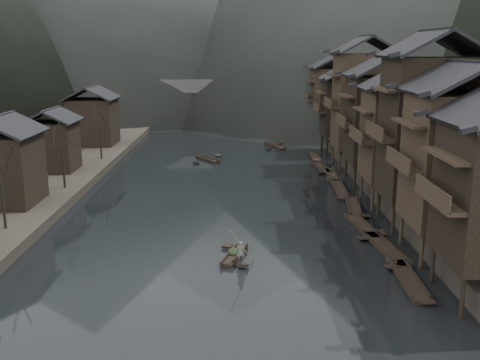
{
  "coord_description": "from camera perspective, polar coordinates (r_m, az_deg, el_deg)",
  "views": [
    {
      "loc": [
        1.29,
        -38.45,
        15.16
      ],
      "look_at": [
        1.53,
        12.69,
        2.5
      ],
      "focal_mm": 40.0,
      "sensor_mm": 36.0,
      "label": 1
    }
  ],
  "objects": [
    {
      "name": "bare_trees",
      "position": [
        48.83,
        -22.28,
        2.48
      ],
      "size": [
        3.97,
        44.33,
        7.93
      ],
      "color": "black",
      "rests_on": "left_bank"
    },
    {
      "name": "boatman",
      "position": [
        38.27,
        0.1,
        -7.4
      ],
      "size": [
        0.6,
        0.4,
        1.65
      ],
      "primitive_type": "imported",
      "rotation": [
        0.0,
        0.0,
        3.15
      ],
      "color": "slate",
      "rests_on": "hero_sampan"
    },
    {
      "name": "stilt_houses",
      "position": [
        60.0,
        15.34,
        7.67
      ],
      "size": [
        9.0,
        67.6,
        16.89
      ],
      "color": "black",
      "rests_on": "ground"
    },
    {
      "name": "water",
      "position": [
        41.35,
        -2.06,
        -7.61
      ],
      "size": [
        300.0,
        300.0,
        0.0
      ],
      "primitive_type": "plane",
      "color": "black",
      "rests_on": "ground"
    },
    {
      "name": "moored_sampans",
      "position": [
        56.13,
        11.16,
        -1.82
      ],
      "size": [
        2.63,
        47.38,
        0.47
      ],
      "color": "black",
      "rests_on": "water"
    },
    {
      "name": "cargo_heap",
      "position": [
        40.03,
        -0.68,
        -7.23
      ],
      "size": [
        0.98,
        1.29,
        0.59
      ],
      "primitive_type": "ellipsoid",
      "color": "black",
      "rests_on": "hero_sampan"
    },
    {
      "name": "bamboo_pole",
      "position": [
        37.41,
        0.41,
        -3.71
      ],
      "size": [
        1.97,
        2.23,
        3.51
      ],
      "primitive_type": "cylinder",
      "rotation": [
        0.69,
        0.0,
        -0.72
      ],
      "color": "#8C7A51",
      "rests_on": "boatman"
    },
    {
      "name": "left_houses",
      "position": [
        63.21,
        -20.49,
        4.38
      ],
      "size": [
        8.1,
        53.2,
        8.73
      ],
      "color": "black",
      "rests_on": "left_bank"
    },
    {
      "name": "hero_sampan",
      "position": [
        40.04,
        -0.59,
        -8.03
      ],
      "size": [
        2.09,
        4.49,
        0.43
      ],
      "color": "black",
      "rests_on": "water"
    },
    {
      "name": "right_bank",
      "position": [
        86.57,
        22.7,
        3.34
      ],
      "size": [
        40.0,
        200.0,
        1.8
      ],
      "primitive_type": "cube",
      "color": "#2D2823",
      "rests_on": "ground"
    },
    {
      "name": "stone_bridge",
      "position": [
        110.91,
        -0.94,
        8.7
      ],
      "size": [
        40.0,
        6.0,
        9.0
      ],
      "color": "#4C4C4F",
      "rests_on": "ground"
    },
    {
      "name": "midriver_boats",
      "position": [
        79.38,
        0.45,
        3.04
      ],
      "size": [
        13.62,
        15.64,
        0.45
      ],
      "color": "black",
      "rests_on": "water"
    }
  ]
}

